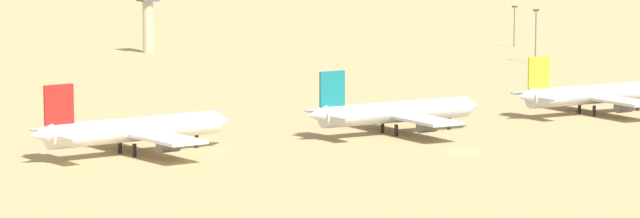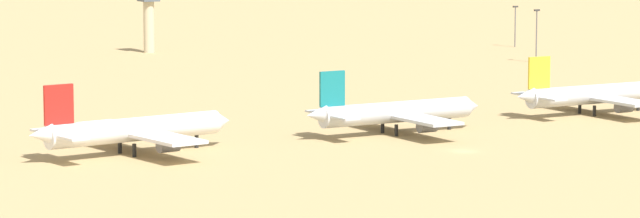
% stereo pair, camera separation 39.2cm
% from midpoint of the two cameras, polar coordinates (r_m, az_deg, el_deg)
% --- Properties ---
extents(ground, '(4000.00, 4000.00, 0.00)m').
position_cam_midpoint_polar(ground, '(290.42, 5.03, -1.49)').
color(ground, tan).
extents(parked_jet_red_3, '(40.53, 34.27, 13.38)m').
position_cam_midpoint_polar(parked_jet_red_3, '(286.85, -6.63, -0.73)').
color(parked_jet_red_3, white).
rests_on(parked_jet_red_3, ground).
extents(parked_jet_teal_4, '(38.94, 32.57, 12.90)m').
position_cam_midpoint_polar(parked_jet_teal_4, '(310.14, 2.59, -0.12)').
color(parked_jet_teal_4, silver).
rests_on(parked_jet_teal_4, ground).
extents(parked_jet_yellow_5, '(38.70, 32.42, 12.81)m').
position_cam_midpoint_polar(parked_jet_yellow_5, '(343.26, 9.48, 0.50)').
color(parked_jet_yellow_5, silver).
rests_on(parked_jet_yellow_5, ground).
extents(control_tower, '(5.20, 5.20, 19.40)m').
position_cam_midpoint_polar(control_tower, '(479.94, -6.09, 3.37)').
color(control_tower, '#C6B793').
rests_on(control_tower, ground).
extents(light_pole_west, '(1.80, 0.50, 14.74)m').
position_cam_midpoint_polar(light_pole_west, '(451.95, 7.56, 2.71)').
color(light_pole_west, '#59595E').
rests_on(light_pole_west, ground).
extents(light_pole_mid, '(1.80, 0.50, 12.62)m').
position_cam_midpoint_polar(light_pole_mid, '(499.72, 6.82, 3.03)').
color(light_pole_mid, '#59595E').
rests_on(light_pole_mid, ground).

